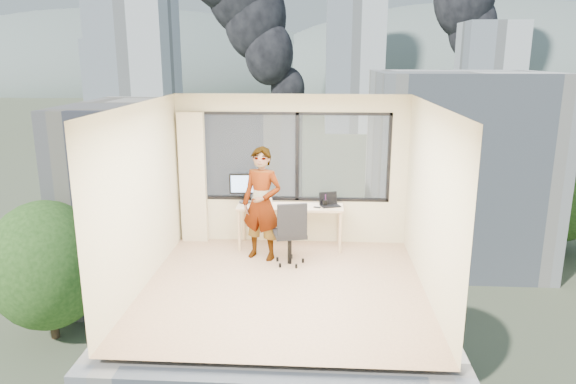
# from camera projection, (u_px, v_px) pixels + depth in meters

# --- Properties ---
(floor) EXTENTS (4.00, 4.00, 0.01)m
(floor) POSITION_uv_depth(u_px,v_px,m) (284.00, 287.00, 7.59)
(floor) COLOR tan
(floor) RESTS_ON ground
(ceiling) EXTENTS (4.00, 4.00, 0.01)m
(ceiling) POSITION_uv_depth(u_px,v_px,m) (283.00, 104.00, 6.94)
(ceiling) COLOR white
(ceiling) RESTS_ON ground
(wall_front) EXTENTS (4.00, 0.01, 2.60)m
(wall_front) POSITION_uv_depth(u_px,v_px,m) (270.00, 251.00, 5.33)
(wall_front) COLOR beige
(wall_front) RESTS_ON ground
(wall_left) EXTENTS (0.01, 4.00, 2.60)m
(wall_left) POSITION_uv_depth(u_px,v_px,m) (141.00, 197.00, 7.39)
(wall_left) COLOR beige
(wall_left) RESTS_ON ground
(wall_right) EXTENTS (0.01, 4.00, 2.60)m
(wall_right) POSITION_uv_depth(u_px,v_px,m) (431.00, 202.00, 7.15)
(wall_right) COLOR beige
(wall_right) RESTS_ON ground
(window_wall) EXTENTS (3.30, 0.16, 1.55)m
(window_wall) POSITION_uv_depth(u_px,v_px,m) (294.00, 157.00, 9.14)
(window_wall) COLOR black
(window_wall) RESTS_ON ground
(curtain) EXTENTS (0.45, 0.14, 2.30)m
(curtain) POSITION_uv_depth(u_px,v_px,m) (193.00, 178.00, 9.23)
(curtain) COLOR beige
(curtain) RESTS_ON floor
(desk) EXTENTS (1.80, 0.60, 0.75)m
(desk) POSITION_uv_depth(u_px,v_px,m) (290.00, 226.00, 9.10)
(desk) COLOR beige
(desk) RESTS_ON floor
(chair) EXTENTS (0.66, 0.66, 1.07)m
(chair) POSITION_uv_depth(u_px,v_px,m) (290.00, 232.00, 8.31)
(chair) COLOR black
(chair) RESTS_ON floor
(person) EXTENTS (0.78, 0.64, 1.83)m
(person) POSITION_uv_depth(u_px,v_px,m) (262.00, 204.00, 8.47)
(person) COLOR #2D2D33
(person) RESTS_ON floor
(monitor) EXTENTS (0.53, 0.14, 0.52)m
(monitor) POSITION_uv_depth(u_px,v_px,m) (245.00, 188.00, 9.11)
(monitor) COLOR black
(monitor) RESTS_ON desk
(game_console) EXTENTS (0.39, 0.36, 0.08)m
(game_console) POSITION_uv_depth(u_px,v_px,m) (261.00, 199.00, 9.24)
(game_console) COLOR white
(game_console) RESTS_ON desk
(laptop) EXTENTS (0.41, 0.42, 0.20)m
(laptop) POSITION_uv_depth(u_px,v_px,m) (330.00, 200.00, 8.92)
(laptop) COLOR black
(laptop) RESTS_ON desk
(cellphone) EXTENTS (0.12, 0.08, 0.01)m
(cellphone) POSITION_uv_depth(u_px,v_px,m) (317.00, 207.00, 8.86)
(cellphone) COLOR black
(cellphone) RESTS_ON desk
(pen_cup) EXTENTS (0.10, 0.10, 0.10)m
(pen_cup) POSITION_uv_depth(u_px,v_px,m) (325.00, 203.00, 8.95)
(pen_cup) COLOR black
(pen_cup) RESTS_ON desk
(handbag) EXTENTS (0.26, 0.16, 0.19)m
(handbag) POSITION_uv_depth(u_px,v_px,m) (327.00, 198.00, 9.09)
(handbag) COLOR #0C4D45
(handbag) RESTS_ON desk
(exterior_ground) EXTENTS (400.00, 400.00, 0.04)m
(exterior_ground) POSITION_uv_depth(u_px,v_px,m) (319.00, 130.00, 127.06)
(exterior_ground) COLOR #515B3D
(exterior_ground) RESTS_ON ground
(near_bldg_a) EXTENTS (16.00, 12.00, 14.00)m
(near_bldg_a) POSITION_uv_depth(u_px,v_px,m) (191.00, 199.00, 38.87)
(near_bldg_a) COLOR beige
(near_bldg_a) RESTS_ON exterior_ground
(near_bldg_b) EXTENTS (14.00, 13.00, 16.00)m
(near_bldg_b) POSITION_uv_depth(u_px,v_px,m) (455.00, 167.00, 45.10)
(near_bldg_b) COLOR white
(near_bldg_b) RESTS_ON exterior_ground
(far_tower_a) EXTENTS (14.00, 14.00, 28.00)m
(far_tower_a) POSITION_uv_depth(u_px,v_px,m) (137.00, 73.00, 101.51)
(far_tower_a) COLOR silver
(far_tower_a) RESTS_ON exterior_ground
(far_tower_b) EXTENTS (13.00, 13.00, 30.00)m
(far_tower_b) POSITION_uv_depth(u_px,v_px,m) (354.00, 66.00, 122.84)
(far_tower_b) COLOR silver
(far_tower_b) RESTS_ON exterior_ground
(far_tower_c) EXTENTS (15.00, 15.00, 26.00)m
(far_tower_c) POSITION_uv_depth(u_px,v_px,m) (489.00, 72.00, 140.45)
(far_tower_c) COLOR silver
(far_tower_c) RESTS_ON exterior_ground
(far_tower_d) EXTENTS (16.00, 14.00, 22.00)m
(far_tower_d) POSITION_uv_depth(u_px,v_px,m) (118.00, 78.00, 156.91)
(far_tower_d) COLOR silver
(far_tower_d) RESTS_ON exterior_ground
(hill_a) EXTENTS (288.00, 216.00, 90.00)m
(hill_a) POSITION_uv_depth(u_px,v_px,m) (127.00, 85.00, 327.56)
(hill_a) COLOR slate
(hill_a) RESTS_ON exterior_ground
(hill_b) EXTENTS (300.00, 220.00, 96.00)m
(hill_b) POSITION_uv_depth(u_px,v_px,m) (488.00, 86.00, 314.36)
(hill_b) COLOR slate
(hill_b) RESTS_ON exterior_ground
(tree_a) EXTENTS (7.00, 7.00, 8.00)m
(tree_a) POSITION_uv_depth(u_px,v_px,m) (49.00, 279.00, 32.31)
(tree_a) COLOR #264B19
(tree_a) RESTS_ON exterior_ground
(tree_b) EXTENTS (7.60, 7.60, 9.00)m
(tree_b) POSITION_uv_depth(u_px,v_px,m) (386.00, 311.00, 27.12)
(tree_b) COLOR #264B19
(tree_b) RESTS_ON exterior_ground
(tree_c) EXTENTS (8.40, 8.40, 10.00)m
(tree_c) POSITION_uv_depth(u_px,v_px,m) (560.00, 197.00, 47.18)
(tree_c) COLOR #264B19
(tree_c) RESTS_ON exterior_ground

